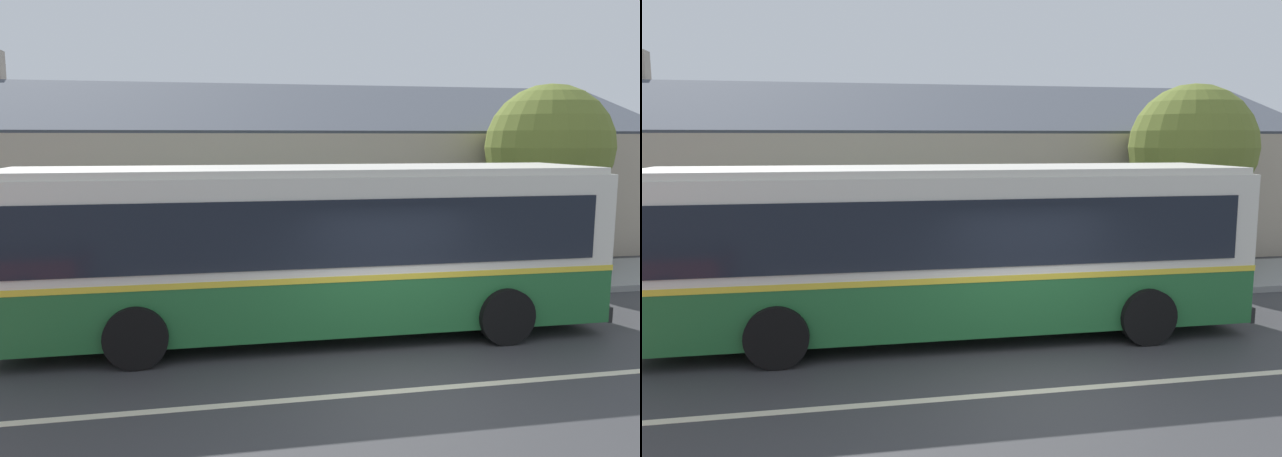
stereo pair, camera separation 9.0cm
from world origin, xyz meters
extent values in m
plane|color=#38383A|center=(0.00, 0.00, 0.00)|extent=(300.00, 300.00, 0.00)
cube|color=gray|center=(0.00, 6.00, 0.07)|extent=(60.00, 3.00, 0.15)
cube|color=beige|center=(0.00, 0.00, 0.00)|extent=(60.00, 0.16, 0.01)
cube|color=tan|center=(-2.21, 13.66, 1.85)|extent=(26.60, 10.37, 3.71)
cube|color=#424751|center=(-2.21, 11.07, 4.53)|extent=(27.20, 5.23, 1.79)
cube|color=#424751|center=(-2.21, 16.25, 4.53)|extent=(27.20, 5.23, 1.79)
cube|color=black|center=(7.10, 8.45, 2.04)|extent=(1.10, 0.06, 1.30)
cube|color=#4C3323|center=(1.78, 8.45, 1.05)|extent=(1.00, 0.06, 2.10)
cube|color=#236633|center=(-1.10, 2.90, 0.76)|extent=(10.67, 2.59, 0.96)
cube|color=yellow|center=(-1.10, 2.90, 1.29)|extent=(10.69, 2.61, 0.10)
cube|color=silver|center=(-1.10, 2.90, 2.14)|extent=(10.67, 2.59, 1.61)
cube|color=silver|center=(-1.10, 2.90, 3.01)|extent=(10.46, 2.46, 0.12)
cube|color=black|center=(-1.09, 4.16, 2.04)|extent=(9.80, 0.11, 1.11)
cube|color=black|center=(-1.11, 1.64, 2.04)|extent=(9.80, 0.11, 1.11)
cube|color=black|center=(4.24, 2.86, 2.04)|extent=(0.06, 2.20, 1.11)
cube|color=black|center=(4.24, 2.86, 2.81)|extent=(0.05, 1.75, 0.24)
cube|color=black|center=(4.26, 2.86, 0.40)|extent=(0.10, 2.50, 0.28)
cube|color=#197233|center=(-2.42, 4.18, 0.76)|extent=(2.98, 0.05, 0.67)
cube|color=black|center=(3.06, 4.14, 1.44)|extent=(0.90, 0.04, 2.32)
cylinder|color=black|center=(2.21, 4.12, 0.50)|extent=(1.00, 0.29, 1.00)
cylinder|color=black|center=(2.19, 1.62, 0.50)|extent=(1.00, 0.29, 1.00)
cylinder|color=black|center=(-4.02, 4.17, 0.50)|extent=(1.00, 0.29, 1.00)
cylinder|color=black|center=(-4.04, 1.67, 0.50)|extent=(1.00, 0.29, 1.00)
cylinder|color=#4C3828|center=(6.23, 7.16, 1.13)|extent=(0.34, 0.34, 2.25)
sphere|color=olive|center=(6.23, 7.16, 3.34)|extent=(3.34, 3.34, 3.34)
cylinder|color=gray|center=(5.83, 5.00, 1.35)|extent=(0.07, 0.07, 2.40)
cube|color=#1959A5|center=(5.83, 4.98, 2.30)|extent=(0.36, 0.03, 0.48)
camera|label=1|loc=(-3.08, -8.07, 3.57)|focal=35.00mm
camera|label=2|loc=(-2.99, -8.09, 3.57)|focal=35.00mm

